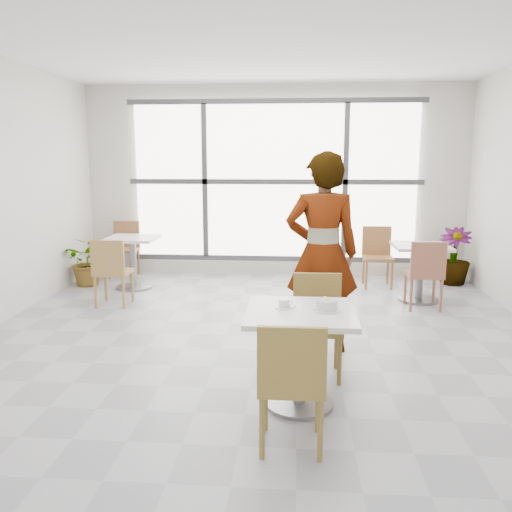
# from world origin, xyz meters

# --- Properties ---
(floor) EXTENTS (7.00, 7.00, 0.00)m
(floor) POSITION_xyz_m (0.00, 0.00, 0.00)
(floor) COLOR #9E9EA5
(floor) RESTS_ON ground
(ceiling) EXTENTS (7.00, 7.00, 0.00)m
(ceiling) POSITION_xyz_m (0.00, 0.00, 3.00)
(ceiling) COLOR white
(ceiling) RESTS_ON ground
(wall_back) EXTENTS (6.00, 0.00, 6.00)m
(wall_back) POSITION_xyz_m (0.00, 3.50, 1.50)
(wall_back) COLOR silver
(wall_back) RESTS_ON ground
(wall_front) EXTENTS (6.00, 0.00, 6.00)m
(wall_front) POSITION_xyz_m (0.00, -3.50, 1.50)
(wall_front) COLOR silver
(wall_front) RESTS_ON ground
(window) EXTENTS (4.60, 0.07, 2.52)m
(window) POSITION_xyz_m (0.00, 3.44, 1.50)
(window) COLOR white
(window) RESTS_ON ground
(main_table) EXTENTS (0.80, 0.80, 0.75)m
(main_table) POSITION_xyz_m (0.40, -1.13, 0.52)
(main_table) COLOR white
(main_table) RESTS_ON ground
(chair_near) EXTENTS (0.42, 0.42, 0.87)m
(chair_near) POSITION_xyz_m (0.34, -1.79, 0.50)
(chair_near) COLOR olive
(chair_near) RESTS_ON ground
(chair_far) EXTENTS (0.42, 0.42, 0.87)m
(chair_far) POSITION_xyz_m (0.55, -0.48, 0.50)
(chair_far) COLOR olive
(chair_far) RESTS_ON ground
(oatmeal_bowl) EXTENTS (0.21, 0.21, 0.09)m
(oatmeal_bowl) POSITION_xyz_m (0.58, -1.12, 0.79)
(oatmeal_bowl) COLOR silver
(oatmeal_bowl) RESTS_ON main_table
(coffee_cup) EXTENTS (0.16, 0.13, 0.07)m
(coffee_cup) POSITION_xyz_m (0.27, -1.07, 0.78)
(coffee_cup) COLOR white
(coffee_cup) RESTS_ON main_table
(person) EXTENTS (0.73, 0.50, 1.92)m
(person) POSITION_xyz_m (0.60, 0.10, 0.96)
(person) COLOR black
(person) RESTS_ON ground
(bg_table_left) EXTENTS (0.70, 0.70, 0.75)m
(bg_table_left) POSITION_xyz_m (-1.99, 2.40, 0.49)
(bg_table_left) COLOR white
(bg_table_left) RESTS_ON ground
(bg_table_right) EXTENTS (0.70, 0.70, 0.75)m
(bg_table_right) POSITION_xyz_m (1.98, 2.02, 0.49)
(bg_table_right) COLOR silver
(bg_table_right) RESTS_ON ground
(bg_chair_left_near) EXTENTS (0.42, 0.42, 0.87)m
(bg_chair_left_near) POSITION_xyz_m (-1.96, 1.42, 0.50)
(bg_chair_left_near) COLOR #A37D43
(bg_chair_left_near) RESTS_ON ground
(bg_chair_left_far) EXTENTS (0.42, 0.42, 0.87)m
(bg_chair_left_far) POSITION_xyz_m (-2.38, 3.23, 0.50)
(bg_chair_left_far) COLOR #95603C
(bg_chair_left_far) RESTS_ON ground
(bg_chair_right_near) EXTENTS (0.42, 0.42, 0.87)m
(bg_chair_right_near) POSITION_xyz_m (1.95, 1.59, 0.50)
(bg_chair_right_near) COLOR #935541
(bg_chair_right_near) RESTS_ON ground
(bg_chair_right_far) EXTENTS (0.42, 0.42, 0.87)m
(bg_chair_right_far) POSITION_xyz_m (1.55, 2.86, 0.50)
(bg_chair_right_far) COLOR #966237
(bg_chair_right_far) RESTS_ON ground
(plant_left) EXTENTS (0.72, 0.64, 0.73)m
(plant_left) POSITION_xyz_m (-2.70, 2.53, 0.37)
(plant_left) COLOR #54863C
(plant_left) RESTS_ON ground
(plant_right) EXTENTS (0.61, 0.61, 0.85)m
(plant_right) POSITION_xyz_m (2.70, 3.03, 0.43)
(plant_right) COLOR #6A8E4F
(plant_right) RESTS_ON ground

